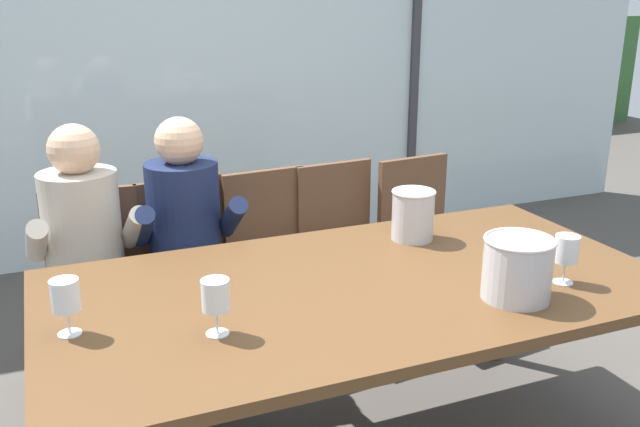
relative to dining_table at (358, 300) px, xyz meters
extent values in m
plane|color=#4C4742|center=(0.00, 1.00, -0.68)|extent=(14.00, 14.00, 0.00)
cube|color=silver|center=(0.00, 2.55, 0.62)|extent=(7.36, 0.03, 2.60)
cube|color=#38383D|center=(1.66, 2.53, 0.62)|extent=(0.06, 0.06, 2.60)
cube|color=#386633|center=(0.00, 6.41, 0.03)|extent=(13.36, 2.40, 1.42)
cube|color=brown|center=(0.00, 0.00, 0.05)|extent=(2.16, 1.13, 0.04)
cylinder|color=brown|center=(-0.98, 0.46, -0.33)|extent=(0.07, 0.07, 0.71)
cylinder|color=brown|center=(0.98, 0.46, -0.33)|extent=(0.07, 0.07, 0.71)
cube|color=brown|center=(-0.82, 0.89, -0.22)|extent=(0.48, 0.48, 0.03)
cube|color=brown|center=(-0.80, 1.09, 0.00)|extent=(0.42, 0.08, 0.42)
cylinder|color=brown|center=(-1.03, 0.72, -0.46)|extent=(0.04, 0.04, 0.45)
cylinder|color=brown|center=(-0.66, 0.68, -0.46)|extent=(0.04, 0.04, 0.45)
cylinder|color=brown|center=(-0.99, 1.10, -0.46)|extent=(0.04, 0.04, 0.45)
cylinder|color=brown|center=(-0.62, 1.06, -0.46)|extent=(0.04, 0.04, 0.45)
cube|color=brown|center=(-0.37, 0.90, -0.22)|extent=(0.50, 0.50, 0.03)
cube|color=brown|center=(-0.40, 1.10, 0.00)|extent=(0.42, 0.09, 0.42)
cylinder|color=brown|center=(-0.54, 0.69, -0.46)|extent=(0.04, 0.04, 0.45)
cylinder|color=brown|center=(-0.16, 0.74, -0.46)|extent=(0.04, 0.04, 0.45)
cylinder|color=brown|center=(-0.59, 1.06, -0.46)|extent=(0.04, 0.04, 0.45)
cylinder|color=brown|center=(-0.21, 1.12, -0.46)|extent=(0.04, 0.04, 0.45)
cube|color=brown|center=(0.03, 0.90, -0.22)|extent=(0.48, 0.48, 0.03)
cube|color=brown|center=(0.01, 1.10, 0.00)|extent=(0.42, 0.07, 0.42)
cylinder|color=brown|center=(-0.15, 0.69, -0.46)|extent=(0.04, 0.04, 0.45)
cylinder|color=brown|center=(0.23, 0.73, -0.46)|extent=(0.04, 0.04, 0.45)
cylinder|color=brown|center=(-0.18, 1.07, -0.46)|extent=(0.04, 0.04, 0.45)
cylinder|color=brown|center=(0.20, 1.10, -0.46)|extent=(0.04, 0.04, 0.45)
cube|color=brown|center=(0.41, 0.91, -0.22)|extent=(0.48, 0.48, 0.03)
cube|color=brown|center=(0.39, 1.11, 0.00)|extent=(0.42, 0.07, 0.42)
cylinder|color=brown|center=(0.24, 0.70, -0.46)|extent=(0.04, 0.04, 0.45)
cylinder|color=brown|center=(0.61, 0.74, -0.46)|extent=(0.04, 0.04, 0.45)
cylinder|color=brown|center=(0.20, 1.08, -0.46)|extent=(0.04, 0.04, 0.45)
cylinder|color=brown|center=(0.58, 1.12, -0.46)|extent=(0.04, 0.04, 0.45)
cube|color=brown|center=(0.85, 0.86, -0.22)|extent=(0.49, 0.49, 0.03)
cube|color=brown|center=(0.83, 1.06, 0.00)|extent=(0.42, 0.08, 0.42)
cylinder|color=brown|center=(0.68, 0.65, -0.46)|extent=(0.04, 0.04, 0.45)
cylinder|color=brown|center=(1.06, 0.70, -0.46)|extent=(0.04, 0.04, 0.45)
cylinder|color=brown|center=(0.64, 1.03, -0.46)|extent=(0.04, 0.04, 0.45)
cylinder|color=brown|center=(1.02, 1.07, -0.46)|extent=(0.04, 0.04, 0.45)
cylinder|color=#B7AD9E|center=(-0.85, 0.91, 0.07)|extent=(0.34, 0.34, 0.52)
sphere|color=#DBAD89|center=(-0.85, 0.91, 0.43)|extent=(0.21, 0.21, 0.21)
cube|color=#47423D|center=(-0.92, 0.71, -0.19)|extent=(0.16, 0.41, 0.13)
cube|color=#47423D|center=(-0.74, 0.72, -0.19)|extent=(0.16, 0.41, 0.13)
cylinder|color=#47423D|center=(-0.91, 0.51, -0.45)|extent=(0.10, 0.10, 0.47)
cylinder|color=#47423D|center=(-0.73, 0.52, -0.45)|extent=(0.10, 0.10, 0.47)
cylinder|color=#B7AD9E|center=(-1.03, 0.78, 0.10)|extent=(0.10, 0.33, 0.26)
cylinder|color=#B7AD9E|center=(-0.65, 0.81, 0.10)|extent=(0.10, 0.33, 0.26)
cylinder|color=#192347|center=(-0.42, 0.91, 0.07)|extent=(0.33, 0.33, 0.52)
sphere|color=#DBAD89|center=(-0.42, 0.91, 0.43)|extent=(0.21, 0.21, 0.21)
cube|color=#47423D|center=(-0.52, 0.72, -0.19)|extent=(0.14, 0.40, 0.13)
cube|color=#47423D|center=(-0.34, 0.71, -0.19)|extent=(0.14, 0.40, 0.13)
cylinder|color=#47423D|center=(-0.53, 0.52, -0.45)|extent=(0.10, 0.10, 0.47)
cylinder|color=#47423D|center=(-0.35, 0.51, -0.45)|extent=(0.10, 0.10, 0.47)
cylinder|color=#192347|center=(-0.61, 0.80, 0.10)|extent=(0.09, 0.33, 0.26)
cylinder|color=#192347|center=(-0.24, 0.79, 0.10)|extent=(0.09, 0.33, 0.26)
cylinder|color=#B7B7BC|center=(0.43, -0.31, 0.17)|extent=(0.23, 0.23, 0.20)
torus|color=silver|center=(0.43, -0.31, 0.27)|extent=(0.23, 0.23, 0.01)
cylinder|color=#B7B7BC|center=(0.40, 0.32, 0.17)|extent=(0.17, 0.17, 0.20)
torus|color=silver|center=(0.40, 0.32, 0.27)|extent=(0.18, 0.18, 0.01)
cylinder|color=silver|center=(0.74, 0.00, 0.09)|extent=(0.13, 0.13, 0.05)
cylinder|color=silver|center=(-0.55, -0.18, 0.07)|extent=(0.07, 0.07, 0.00)
cylinder|color=silver|center=(-0.55, -0.18, 0.11)|extent=(0.01, 0.01, 0.07)
cylinder|color=silver|center=(-0.55, -0.18, 0.19)|extent=(0.08, 0.08, 0.09)
cylinder|color=#560C1E|center=(-0.55, -0.18, 0.17)|extent=(0.07, 0.07, 0.04)
cylinder|color=silver|center=(-0.95, -0.02, 0.07)|extent=(0.07, 0.07, 0.00)
cylinder|color=silver|center=(-0.95, -0.02, 0.11)|extent=(0.01, 0.01, 0.07)
cylinder|color=silver|center=(-0.95, -0.02, 0.19)|extent=(0.08, 0.08, 0.09)
cylinder|color=#560C1E|center=(-0.95, -0.02, 0.17)|extent=(0.07, 0.07, 0.04)
cylinder|color=silver|center=(0.66, -0.27, 0.07)|extent=(0.07, 0.07, 0.00)
cylinder|color=silver|center=(0.66, -0.27, 0.11)|extent=(0.01, 0.01, 0.07)
cylinder|color=silver|center=(0.66, -0.27, 0.19)|extent=(0.08, 0.08, 0.09)
cylinder|color=#E0D184|center=(0.66, -0.27, 0.17)|extent=(0.07, 0.07, 0.04)
camera|label=1|loc=(-0.97, -1.99, 1.03)|focal=38.54mm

